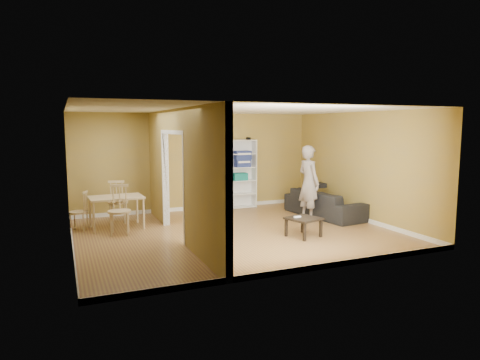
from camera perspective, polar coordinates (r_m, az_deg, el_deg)
name	(u,v)px	position (r m, az deg, el deg)	size (l,w,h in m)	color
room_shell	(235,172)	(8.99, -0.68, 1.06)	(6.50, 6.50, 6.50)	#A2813F
partition	(179,175)	(8.62, -8.10, 0.71)	(0.22, 5.50, 2.60)	#A78935
wall_speaker	(248,139)	(12.01, 1.13, 5.47)	(0.10, 0.10, 0.10)	black
sofa	(324,199)	(10.97, 11.18, -2.56)	(0.97, 2.26, 0.86)	black
person	(309,176)	(10.40, 9.17, 0.47)	(0.60, 0.77, 2.12)	slate
bookshelf	(241,174)	(11.89, 0.09, 0.84)	(0.80, 0.35, 1.89)	white
paper_box_teal	(240,177)	(11.83, -0.04, 0.45)	(0.40, 0.26, 0.20)	#205F63
paper_box_navy_b	(242,163)	(11.83, 0.34, 2.27)	(0.41, 0.27, 0.21)	navy
paper_box_navy_c	(242,154)	(11.81, 0.30, 3.45)	(0.45, 0.30, 0.23)	navy
coffee_table	(304,220)	(8.90, 8.48, -5.36)	(0.60, 0.60, 0.40)	#2F251C
game_controller	(297,217)	(8.88, 7.66, -4.88)	(0.15, 0.04, 0.03)	white
dining_table	(116,200)	(9.87, -16.19, -2.57)	(1.14, 0.76, 0.71)	tan
chair_left	(79,211)	(9.93, -20.73, -3.88)	(0.40, 0.40, 0.87)	tan
chair_near	(119,210)	(9.30, -15.81, -3.86)	(0.48, 0.48, 1.04)	tan
chair_far	(118,201)	(10.49, -15.96, -2.69)	(0.47, 0.47, 1.02)	tan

